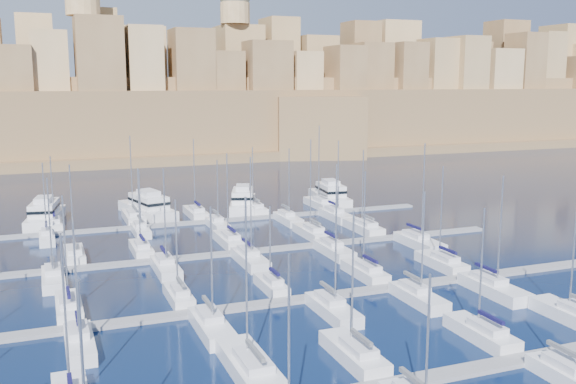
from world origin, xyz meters
name	(u,v)px	position (x,y,z in m)	size (l,w,h in m)	color
ground	(263,272)	(0.00, 0.00, 0.00)	(600.00, 600.00, 0.00)	black
pontoon_near	(398,384)	(0.00, -34.00, 0.20)	(84.00, 2.00, 0.40)	slate
pontoon_mid_near	(298,300)	(0.00, -12.00, 0.20)	(84.00, 2.00, 0.40)	slate
pontoon_mid_far	(241,252)	(0.00, 10.00, 0.20)	(84.00, 2.00, 0.40)	slate
pontoon_far	(204,222)	(0.00, 32.00, 0.20)	(84.00, 2.00, 0.40)	slate
sailboat_2	(250,367)	(-10.74, -27.76, 0.77)	(3.22, 10.74, 15.60)	silver
sailboat_3	(354,354)	(-1.24, -28.51, 0.74)	(2.76, 9.20, 13.87)	silver
sailboat_4	(482,333)	(12.39, -28.68, 0.73)	(2.66, 8.86, 13.20)	silver
sailboat_5	(573,315)	(24.24, -28.24, 0.75)	(2.93, 9.75, 14.17)	silver
sailboat_10	(571,377)	(13.27, -39.03, 0.73)	(2.48, 8.27, 12.66)	silver
sailboat_13	(69,307)	(-24.38, -6.68, 0.73)	(2.66, 8.86, 13.11)	silver
sailboat_14	(179,296)	(-12.59, -7.28, 0.72)	(2.29, 7.65, 12.02)	silver
sailboat_15	(272,285)	(-1.51, -7.45, 0.70)	(2.19, 7.31, 10.52)	silver
sailboat_16	(365,272)	(11.44, -6.69, 0.74)	(2.66, 8.85, 13.88)	silver
sailboat_17	(442,262)	(23.02, -6.57, 0.74)	(2.73, 9.09, 14.00)	silver
sailboat_19	(79,343)	(-23.90, -17.14, 0.73)	(2.55, 8.50, 12.59)	silver
sailboat_20	(211,326)	(-11.45, -17.54, 0.74)	(2.80, 9.32, 13.20)	silver
sailboat_21	(333,309)	(1.82, -17.47, 0.74)	(2.75, 9.18, 13.52)	silver
sailboat_22	(418,297)	(12.48, -17.34, 0.73)	(2.67, 8.90, 13.13)	silver
sailboat_23	(493,288)	(22.36, -17.94, 0.76)	(3.04, 10.13, 14.44)	silver
sailboat_25	(75,255)	(-22.66, 15.22, 0.74)	(2.60, 8.66, 13.69)	silver
sailboat_26	(141,249)	(-13.47, 15.10, 0.73)	(2.53, 8.42, 12.73)	silver
sailboat_27	(229,240)	(-0.15, 15.58, 0.75)	(2.82, 9.39, 14.33)	silver
sailboat_28	(312,232)	(13.60, 15.64, 0.76)	(2.86, 9.52, 15.94)	silver
sailboat_29	(364,227)	(23.07, 15.80, 0.75)	(2.95, 9.85, 13.90)	silver
sailboat_31	(53,278)	(-25.71, 4.69, 0.74)	(2.65, 8.84, 13.66)	silver
sailboat_32	(166,267)	(-11.89, 4.57, 0.74)	(2.73, 9.09, 14.07)	silver
sailboat_33	(250,259)	(-0.42, 4.33, 0.76)	(2.87, 9.57, 15.12)	silver
sailboat_34	(334,250)	(12.28, 4.51, 0.74)	(2.76, 9.20, 13.57)	silver
sailboat_35	(419,242)	(26.25, 4.01, 0.77)	(3.07, 10.22, 16.05)	silver
sailboat_37	(54,224)	(-24.81, 37.10, 0.73)	(2.53, 8.43, 12.60)	silver
sailboat_38	(134,217)	(-11.45, 37.99, 0.77)	(3.07, 10.22, 15.52)	silver
sailboat_39	(196,213)	(-0.19, 37.67, 0.75)	(2.87, 9.58, 14.60)	silver
sailboat_40	(254,209)	(11.05, 37.59, 0.74)	(2.83, 9.42, 12.79)	silver
sailboat_41	(320,203)	(24.89, 37.84, 0.77)	(2.98, 9.93, 16.42)	silver
sailboat_43	(47,238)	(-26.11, 27.31, 0.72)	(2.27, 7.57, 12.78)	silver
sailboat_44	(141,230)	(-11.78, 27.18, 0.71)	(2.35, 7.84, 11.14)	silver
sailboat_45	(217,224)	(1.07, 27.08, 0.72)	(2.41, 8.04, 12.06)	silver
sailboat_46	(288,219)	(13.82, 26.77, 0.74)	(2.60, 8.67, 13.53)	silver
sailboat_47	(336,215)	(22.97, 26.27, 0.75)	(2.91, 9.71, 14.65)	silver
motor_yacht_a	(45,215)	(-26.18, 41.08, 1.73)	(7.34, 16.35, 5.25)	silver
motor_yacht_b	(148,207)	(-8.31, 41.57, 1.73)	(8.88, 17.50, 5.25)	silver
motor_yacht_c	(243,201)	(9.86, 40.81, 1.73)	(9.29, 15.84, 5.25)	silver
motor_yacht_d	(330,195)	(28.53, 40.92, 1.73)	(6.48, 15.90, 5.25)	silver
fortified_city	(118,110)	(-0.19, 155.26, 14.74)	(460.00, 108.95, 59.52)	brown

